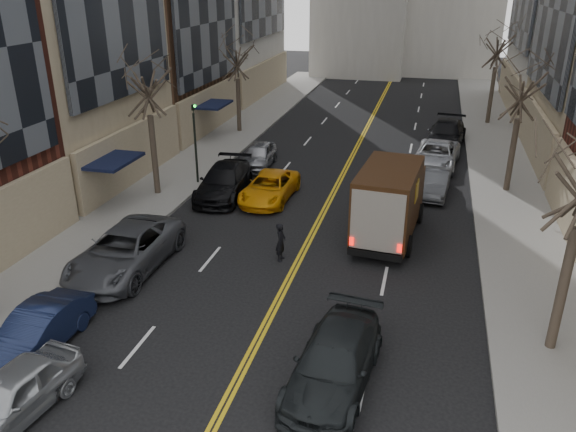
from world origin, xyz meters
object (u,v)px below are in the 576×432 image
at_px(ups_truck, 390,201).
at_px(taxi, 270,188).
at_px(observer_sedan, 334,362).
at_px(pedestrian, 281,242).

height_order(ups_truck, taxi, ups_truck).
bearing_deg(observer_sedan, ups_truck, 92.22).
bearing_deg(pedestrian, observer_sedan, -151.98).
bearing_deg(ups_truck, taxi, 159.82).
distance_m(taxi, pedestrian, 6.59).
xyz_separation_m(observer_sedan, pedestrian, (-3.38, 6.82, 0.07)).
bearing_deg(taxi, pedestrian, -68.20).
relative_size(ups_truck, pedestrian, 3.88).
bearing_deg(taxi, observer_sedan, -64.88).
bearing_deg(pedestrian, ups_truck, -48.53).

